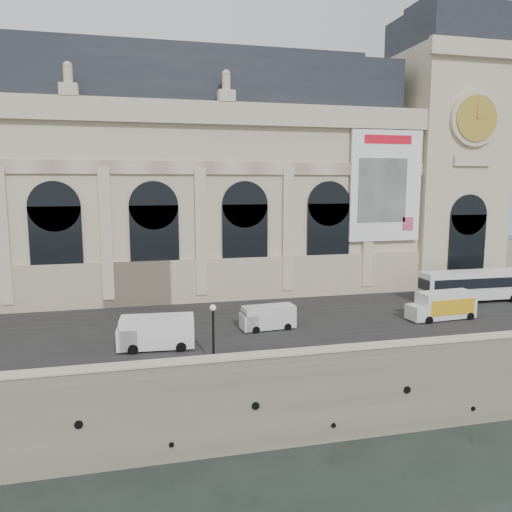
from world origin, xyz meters
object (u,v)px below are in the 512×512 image
Objects in this scene: box_truck at (442,306)px; lamp_right at (213,335)px; van_c at (265,318)px; bus_right at (472,285)px; van_b at (153,333)px.

box_truck is 1.53× the size of lamp_right.
lamp_right is at bearing -127.92° from van_c.
bus_right reaches higher than van_b.
box_truck reaches higher than van_c.
van_c is at bearing -169.03° from bus_right.
box_truck reaches higher than van_b.
bus_right is at bearing 36.75° from box_truck.
van_c is at bearing 177.78° from box_truck.
lamp_right reaches higher than van_b.
van_c is 17.87m from box_truck.
box_truck is (28.10, 2.45, 0.01)m from van_b.
lamp_right is at bearing -163.67° from box_truck.
van_b is 28.21m from box_truck.
van_b reaches higher than van_c.
van_b is (-35.61, -8.06, -0.62)m from bus_right.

